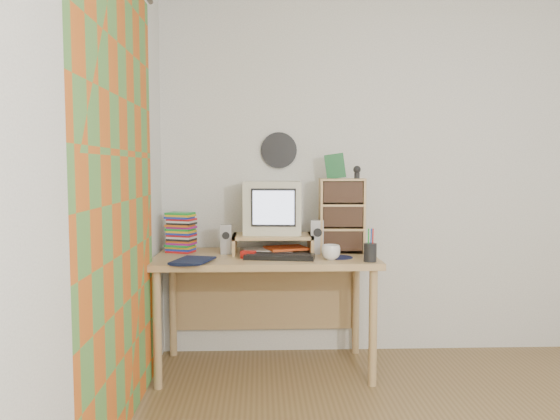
{
  "coord_description": "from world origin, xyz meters",
  "views": [
    {
      "loc": [
        -1.06,
        -2.08,
        1.31
      ],
      "look_at": [
        -0.94,
        1.33,
        1.04
      ],
      "focal_mm": 35.0,
      "sensor_mm": 36.0,
      "label": 1
    }
  ],
  "objects": [
    {
      "name": "webcam",
      "position": [
        -0.43,
        1.43,
        1.28
      ],
      "size": [
        0.05,
        0.05,
        0.08
      ],
      "primitive_type": null,
      "rotation": [
        0.0,
        0.0,
        -0.08
      ],
      "color": "black",
      "rests_on": "cd_rack"
    },
    {
      "name": "left_wall",
      "position": [
        -1.75,
        0.0,
        1.25
      ],
      "size": [
        0.0,
        3.5,
        3.5
      ],
      "primitive_type": "plane",
      "rotation": [
        1.57,
        0.0,
        1.57
      ],
      "color": "white",
      "rests_on": "floor"
    },
    {
      "name": "wall_disc",
      "position": [
        -0.93,
        1.73,
        1.43
      ],
      "size": [
        0.25,
        0.02,
        0.25
      ],
      "primitive_type": "cylinder",
      "rotation": [
        1.57,
        0.0,
        0.0
      ],
      "color": "black",
      "rests_on": "back_wall"
    },
    {
      "name": "curtain",
      "position": [
        -1.71,
        0.48,
        1.15
      ],
      "size": [
        0.0,
        2.2,
        2.2
      ],
      "primitive_type": "plane",
      "rotation": [
        1.57,
        0.0,
        1.57
      ],
      "color": "#C65B1C",
      "rests_on": "left_wall"
    },
    {
      "name": "desk",
      "position": [
        -1.03,
        1.44,
        0.62
      ],
      "size": [
        1.4,
        0.7,
        0.75
      ],
      "color": "tan",
      "rests_on": "floor"
    },
    {
      "name": "diary",
      "position": [
        -1.55,
        1.14,
        0.77
      ],
      "size": [
        0.28,
        0.24,
        0.05
      ],
      "primitive_type": "imported",
      "rotation": [
        0.0,
        0.0,
        -0.28
      ],
      "color": "#0F1839",
      "rests_on": "desk"
    },
    {
      "name": "monitor_riser",
      "position": [
        -0.98,
        1.48,
        0.84
      ],
      "size": [
        0.52,
        0.3,
        0.12
      ],
      "color": "#D8BB71",
      "rests_on": "desk"
    },
    {
      "name": "papers",
      "position": [
        -0.97,
        1.47,
        0.77
      ],
      "size": [
        0.35,
        0.3,
        0.04
      ],
      "primitive_type": null,
      "rotation": [
        0.0,
        0.0,
        0.32
      ],
      "color": "beige",
      "rests_on": "desk"
    },
    {
      "name": "game_box",
      "position": [
        -0.57,
        1.49,
        1.32
      ],
      "size": [
        0.13,
        0.04,
        0.16
      ],
      "primitive_type": "cube",
      "rotation": [
        0.0,
        0.0,
        -0.1
      ],
      "color": "#1A5C2C",
      "rests_on": "cd_rack"
    },
    {
      "name": "crt_monitor",
      "position": [
        -0.98,
        1.53,
        1.04
      ],
      "size": [
        0.4,
        0.4,
        0.35
      ],
      "primitive_type": "cube",
      "rotation": [
        0.0,
        0.0,
        -0.08
      ],
      "color": "beige",
      "rests_on": "monitor_riser"
    },
    {
      "name": "cd_rack",
      "position": [
        -0.52,
        1.47,
        0.99
      ],
      "size": [
        0.3,
        0.17,
        0.49
      ],
      "primitive_type": "cube",
      "rotation": [
        0.0,
        0.0,
        -0.05
      ],
      "color": "#D8BB71",
      "rests_on": "desk"
    },
    {
      "name": "back_wall",
      "position": [
        0.0,
        1.75,
        1.25
      ],
      "size": [
        3.5,
        0.0,
        3.5
      ],
      "primitive_type": "plane",
      "rotation": [
        1.57,
        0.0,
        0.0
      ],
      "color": "white",
      "rests_on": "floor"
    },
    {
      "name": "speaker_left",
      "position": [
        -1.28,
        1.45,
        0.85
      ],
      "size": [
        0.07,
        0.07,
        0.19
      ],
      "primitive_type": "cube",
      "rotation": [
        0.0,
        0.0,
        0.02
      ],
      "color": "#A4A4A8",
      "rests_on": "desk"
    },
    {
      "name": "pen_cup",
      "position": [
        -0.41,
        1.12,
        0.83
      ],
      "size": [
        0.09,
        0.09,
        0.15
      ],
      "primitive_type": null,
      "rotation": [
        0.0,
        0.0,
        -0.12
      ],
      "color": "black",
      "rests_on": "desk"
    },
    {
      "name": "red_box",
      "position": [
        -1.14,
        1.27,
        0.77
      ],
      "size": [
        0.1,
        0.08,
        0.04
      ],
      "primitive_type": "cube",
      "rotation": [
        0.0,
        0.0,
        -0.29
      ],
      "color": "red",
      "rests_on": "desk"
    },
    {
      "name": "mousepad",
      "position": [
        -0.57,
        1.27,
        0.75
      ],
      "size": [
        0.21,
        0.21,
        0.0
      ],
      "primitive_type": "cylinder",
      "rotation": [
        0.0,
        0.0,
        -0.26
      ],
      "color": "black",
      "rests_on": "desk"
    },
    {
      "name": "keyboard",
      "position": [
        -0.94,
        1.23,
        0.76
      ],
      "size": [
        0.44,
        0.21,
        0.03
      ],
      "primitive_type": "cube",
      "rotation": [
        0.0,
        0.0,
        -0.16
      ],
      "color": "black",
      "rests_on": "desk"
    },
    {
      "name": "dvd_stack",
      "position": [
        -1.59,
        1.53,
        0.87
      ],
      "size": [
        0.2,
        0.17,
        0.24
      ],
      "primitive_type": null,
      "rotation": [
        0.0,
        0.0,
        -0.35
      ],
      "color": "brown",
      "rests_on": "desk"
    },
    {
      "name": "mug",
      "position": [
        -0.63,
        1.19,
        0.8
      ],
      "size": [
        0.14,
        0.14,
        0.09
      ],
      "primitive_type": "imported",
      "rotation": [
        0.0,
        0.0,
        -0.24
      ],
      "color": "white",
      "rests_on": "desk"
    },
    {
      "name": "speaker_right",
      "position": [
        -0.69,
        1.44,
        0.86
      ],
      "size": [
        0.09,
        0.09,
        0.22
      ],
      "primitive_type": "cube",
      "rotation": [
        0.0,
        0.0,
        -0.06
      ],
      "color": "#A4A4A8",
      "rests_on": "desk"
    }
  ]
}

